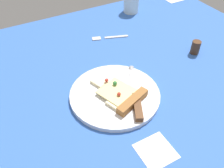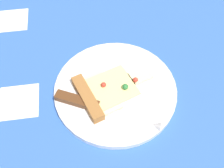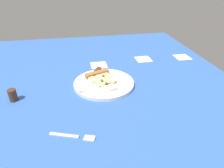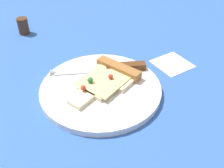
% 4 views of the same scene
% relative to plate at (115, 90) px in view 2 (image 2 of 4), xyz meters
% --- Properties ---
extents(ground_plane, '(1.40, 1.40, 0.03)m').
position_rel_plate_xyz_m(ground_plane, '(0.09, 0.05, -0.02)').
color(ground_plane, '#3360B7').
rests_on(ground_plane, ground).
extents(plate, '(0.28, 0.28, 0.02)m').
position_rel_plate_xyz_m(plate, '(0.00, 0.00, 0.00)').
color(plate, silver).
rests_on(plate, ground_plane).
extents(pizza_slice, '(0.19, 0.14, 0.03)m').
position_rel_plate_xyz_m(pizza_slice, '(0.02, 0.01, 0.02)').
color(pizza_slice, beige).
rests_on(pizza_slice, plate).
extents(knife, '(0.22, 0.13, 0.02)m').
position_rel_plate_xyz_m(knife, '(0.05, 0.05, 0.01)').
color(knife, silver).
rests_on(knife, plate).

